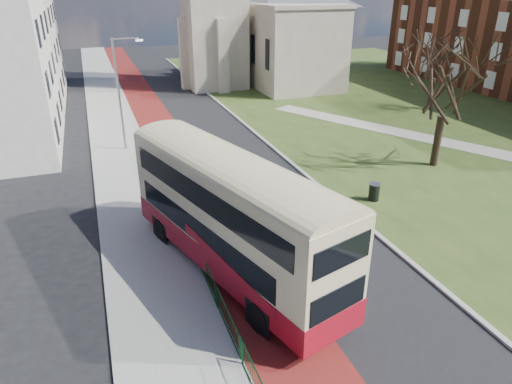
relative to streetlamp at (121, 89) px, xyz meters
name	(u,v)px	position (x,y,z in m)	size (l,w,h in m)	color
ground	(268,266)	(4.35, -18.00, -4.59)	(160.00, 160.00, 0.00)	black
road_carriageway	(198,134)	(5.85, 2.00, -4.59)	(9.00, 120.00, 0.01)	black
bus_lane	(165,138)	(3.15, 2.00, -4.59)	(3.40, 120.00, 0.01)	#591414
pavement_west	(117,142)	(-0.65, 2.00, -4.53)	(4.00, 120.00, 0.12)	gray
kerb_west	(143,140)	(1.35, 2.00, -4.53)	(0.25, 120.00, 0.13)	#999993
kerb_east	(242,122)	(10.45, 4.00, -4.53)	(0.25, 80.00, 0.13)	#999993
grass_green	(424,104)	(30.35, 4.00, -4.57)	(40.00, 80.00, 0.04)	#2E4418
footpath	(462,146)	(24.35, -8.00, -4.54)	(2.20, 36.00, 0.03)	#9E998C
pedestrian_railing	(184,225)	(1.40, -14.00, -4.04)	(0.07, 24.00, 1.12)	#0D3D1E
street_block_far	(4,45)	(-9.65, 20.00, 1.17)	(10.30, 16.30, 11.50)	#B5AA99
streetlamp	(121,89)	(0.00, 0.00, 0.00)	(2.13, 0.18, 8.00)	gray
bus	(231,211)	(2.71, -17.83, -1.65)	(6.29, 12.66, 5.17)	maroon
winter_tree_near	(449,74)	(19.58, -10.44, 1.61)	(6.74, 6.74, 8.90)	black
winter_tree_far	(438,53)	(29.41, 2.21, 0.89)	(6.79, 6.79, 7.87)	black
litter_bin	(374,192)	(12.52, -13.85, -4.02)	(0.87, 0.87, 1.05)	black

